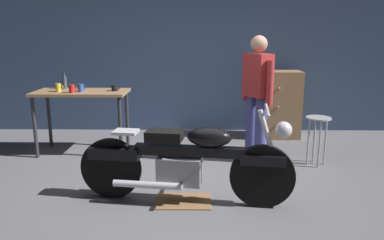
% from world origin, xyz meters
% --- Properties ---
extents(ground_plane, '(12.00, 12.00, 0.00)m').
position_xyz_m(ground_plane, '(0.00, 0.00, 0.00)').
color(ground_plane, slate).
extents(back_wall, '(8.00, 0.12, 3.10)m').
position_xyz_m(back_wall, '(0.00, 2.80, 1.55)').
color(back_wall, '#384C70').
rests_on(back_wall, ground_plane).
extents(workbench, '(1.30, 0.64, 0.90)m').
position_xyz_m(workbench, '(-1.61, 1.43, 0.79)').
color(workbench, '#99724C').
rests_on(workbench, ground_plane).
extents(motorcycle, '(2.18, 0.62, 1.00)m').
position_xyz_m(motorcycle, '(-0.08, -0.24, 0.45)').
color(motorcycle, black).
rests_on(motorcycle, ground_plane).
extents(person_standing, '(0.38, 0.50, 1.67)m').
position_xyz_m(person_standing, '(0.83, 1.10, 0.93)').
color(person_standing, '#484B93').
rests_on(person_standing, ground_plane).
extents(shop_stool, '(0.32, 0.32, 0.64)m').
position_xyz_m(shop_stool, '(1.60, 0.92, 0.50)').
color(shop_stool, '#B2B2B7').
rests_on(shop_stool, ground_plane).
extents(wooden_dresser, '(0.80, 0.47, 1.10)m').
position_xyz_m(wooden_dresser, '(1.32, 2.30, 0.55)').
color(wooden_dresser, '#99724C').
rests_on(wooden_dresser, ground_plane).
extents(drip_tray, '(0.56, 0.40, 0.01)m').
position_xyz_m(drip_tray, '(-0.10, -0.23, 0.01)').
color(drip_tray, olive).
rests_on(drip_tray, ground_plane).
extents(mug_red_diner, '(0.12, 0.08, 0.11)m').
position_xyz_m(mug_red_diner, '(-1.67, 1.25, 0.96)').
color(mug_red_diner, red).
rests_on(mug_red_diner, workbench).
extents(mug_yellow_tall, '(0.11, 0.08, 0.11)m').
position_xyz_m(mug_yellow_tall, '(-1.90, 1.36, 0.96)').
color(mug_yellow_tall, yellow).
rests_on(mug_yellow_tall, workbench).
extents(mug_black_matte, '(0.12, 0.09, 0.09)m').
position_xyz_m(mug_black_matte, '(-1.13, 1.43, 0.94)').
color(mug_black_matte, black).
rests_on(mug_black_matte, workbench).
extents(mug_blue_enamel, '(0.12, 0.08, 0.11)m').
position_xyz_m(mug_blue_enamel, '(-1.58, 1.35, 0.95)').
color(mug_blue_enamel, '#2D51AD').
rests_on(mug_blue_enamel, workbench).
extents(bottle, '(0.06, 0.06, 0.24)m').
position_xyz_m(bottle, '(-1.91, 1.66, 1.00)').
color(bottle, '#3F4C59').
rests_on(bottle, workbench).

